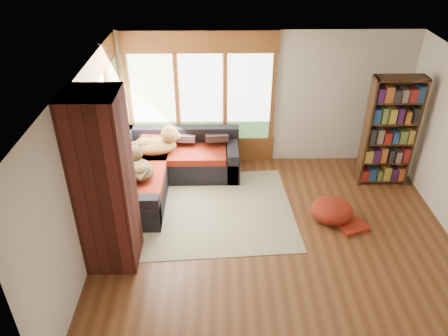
# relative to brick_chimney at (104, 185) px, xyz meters

# --- Properties ---
(floor) EXTENTS (5.50, 5.50, 0.00)m
(floor) POSITION_rel_brick_chimney_xyz_m (2.40, 0.35, -1.30)
(floor) COLOR #522D17
(floor) RESTS_ON ground
(ceiling) EXTENTS (5.50, 5.50, 0.00)m
(ceiling) POSITION_rel_brick_chimney_xyz_m (2.40, 0.35, 1.30)
(ceiling) COLOR white
(wall_back) EXTENTS (5.50, 0.04, 2.60)m
(wall_back) POSITION_rel_brick_chimney_xyz_m (2.40, 2.85, 0.00)
(wall_back) COLOR silver
(wall_back) RESTS_ON ground
(wall_front) EXTENTS (5.50, 0.04, 2.60)m
(wall_front) POSITION_rel_brick_chimney_xyz_m (2.40, -2.15, 0.00)
(wall_front) COLOR silver
(wall_front) RESTS_ON ground
(wall_left) EXTENTS (0.04, 5.00, 2.60)m
(wall_left) POSITION_rel_brick_chimney_xyz_m (-0.35, 0.35, 0.00)
(wall_left) COLOR silver
(wall_left) RESTS_ON ground
(windows_back) EXTENTS (2.82, 0.10, 1.90)m
(windows_back) POSITION_rel_brick_chimney_xyz_m (1.20, 2.82, 0.05)
(windows_back) COLOR brown
(windows_back) RESTS_ON wall_back
(windows_left) EXTENTS (0.10, 2.62, 1.90)m
(windows_left) POSITION_rel_brick_chimney_xyz_m (-0.32, 1.55, 0.05)
(windows_left) COLOR brown
(windows_left) RESTS_ON wall_left
(roller_blind) EXTENTS (0.03, 0.72, 0.90)m
(roller_blind) POSITION_rel_brick_chimney_xyz_m (-0.29, 2.38, 0.45)
(roller_blind) COLOR #809B61
(roller_blind) RESTS_ON wall_left
(brick_chimney) EXTENTS (0.70, 0.70, 2.60)m
(brick_chimney) POSITION_rel_brick_chimney_xyz_m (0.00, 0.00, 0.00)
(brick_chimney) COLOR #471914
(brick_chimney) RESTS_ON ground
(sectional_sofa) EXTENTS (2.20, 2.20, 0.80)m
(sectional_sofa) POSITION_rel_brick_chimney_xyz_m (0.45, 2.05, -1.00)
(sectional_sofa) COLOR black
(sectional_sofa) RESTS_ON ground
(area_rug) EXTENTS (3.22, 2.55, 0.01)m
(area_rug) POSITION_rel_brick_chimney_xyz_m (1.23, 1.11, -1.29)
(area_rug) COLOR beige
(area_rug) RESTS_ON ground
(bookshelf) EXTENTS (0.88, 0.29, 2.05)m
(bookshelf) POSITION_rel_brick_chimney_xyz_m (4.54, 2.00, -0.27)
(bookshelf) COLOR #3D2514
(bookshelf) RESTS_ON ground
(pouf) EXTENTS (0.83, 0.83, 0.36)m
(pouf) POSITION_rel_brick_chimney_xyz_m (3.37, 0.87, -1.11)
(pouf) COLOR maroon
(pouf) RESTS_ON area_rug
(dog_tan) EXTENTS (0.88, 0.60, 0.46)m
(dog_tan) POSITION_rel_brick_chimney_xyz_m (0.42, 2.17, -0.53)
(dog_tan) COLOR brown
(dog_tan) RESTS_ON sectional_sofa
(dog_brindle) EXTENTS (0.66, 0.80, 0.39)m
(dog_brindle) POSITION_rel_brick_chimney_xyz_m (0.18, 1.44, -0.57)
(dog_brindle) COLOR #312315
(dog_brindle) RESTS_ON sectional_sofa
(throw_pillows) EXTENTS (1.98, 1.68, 0.45)m
(throw_pillows) POSITION_rel_brick_chimney_xyz_m (0.48, 2.20, -0.54)
(throw_pillows) COLOR black
(throw_pillows) RESTS_ON sectional_sofa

